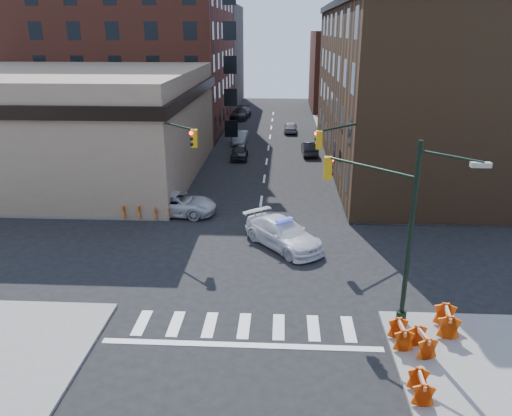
# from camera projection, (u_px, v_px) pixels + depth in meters

# --- Properties ---
(ground) EXTENTS (140.00, 140.00, 0.00)m
(ground) POSITION_uv_depth(u_px,v_px,m) (253.00, 259.00, 28.02)
(ground) COLOR black
(ground) RESTS_ON ground
(sidewalk_nw) EXTENTS (34.00, 54.50, 0.15)m
(sidewalk_nw) POSITION_uv_depth(u_px,v_px,m) (79.00, 136.00, 59.96)
(sidewalk_nw) COLOR gray
(sidewalk_nw) RESTS_ON ground
(sidewalk_ne) EXTENTS (34.00, 54.50, 0.15)m
(sidewalk_ne) POSITION_uv_depth(u_px,v_px,m) (468.00, 141.00, 57.63)
(sidewalk_ne) COLOR gray
(sidewalk_ne) RESTS_ON ground
(bank_building) EXTENTS (22.00, 22.00, 9.00)m
(bank_building) POSITION_uv_depth(u_px,v_px,m) (68.00, 124.00, 42.89)
(bank_building) COLOR #927D60
(bank_building) RESTS_ON ground
(apartment_block) EXTENTS (25.00, 25.00, 24.00)m
(apartment_block) POSITION_uv_depth(u_px,v_px,m) (125.00, 31.00, 62.54)
(apartment_block) COLOR brown
(apartment_block) RESTS_ON ground
(commercial_row_ne) EXTENTS (14.00, 34.00, 14.00)m
(commercial_row_ne) POSITION_uv_depth(u_px,v_px,m) (407.00, 89.00, 46.17)
(commercial_row_ne) COLOR #4C331E
(commercial_row_ne) RESTS_ON ground
(filler_nw) EXTENTS (20.00, 18.00, 16.00)m
(filler_nw) POSITION_uv_depth(u_px,v_px,m) (181.00, 56.00, 84.45)
(filler_nw) COLOR brown
(filler_nw) RESTS_ON ground
(filler_ne) EXTENTS (16.00, 16.00, 12.00)m
(filler_ne) POSITION_uv_depth(u_px,v_px,m) (362.00, 71.00, 79.83)
(filler_ne) COLOR brown
(filler_ne) RESTS_ON ground
(signal_pole_se) EXTENTS (5.40, 5.27, 8.00)m
(signal_pole_se) POSITION_uv_depth(u_px,v_px,m) (388.00, 219.00, 20.97)
(signal_pole_se) COLOR black
(signal_pole_se) RESTS_ON sidewalk_se
(signal_pole_nw) EXTENTS (3.58, 3.67, 8.00)m
(signal_pole_nw) POSITION_uv_depth(u_px,v_px,m) (167.00, 159.00, 31.88)
(signal_pole_nw) COLOR black
(signal_pole_nw) RESTS_ON sidewalk_nw
(signal_pole_ne) EXTENTS (3.67, 3.58, 8.00)m
(signal_pole_ne) POSITION_uv_depth(u_px,v_px,m) (351.00, 161.00, 31.30)
(signal_pole_ne) COLOR black
(signal_pole_ne) RESTS_ON sidewalk_ne
(tree_ne_near) EXTENTS (3.00, 3.00, 4.85)m
(tree_ne_near) POSITION_uv_depth(u_px,v_px,m) (341.00, 120.00, 50.92)
(tree_ne_near) COLOR black
(tree_ne_near) RESTS_ON sidewalk_ne
(tree_ne_far) EXTENTS (3.00, 3.00, 4.85)m
(tree_ne_far) POSITION_uv_depth(u_px,v_px,m) (334.00, 108.00, 58.44)
(tree_ne_far) COLOR black
(tree_ne_far) RESTS_ON sidewalk_ne
(police_car) EXTENTS (5.32, 5.84, 1.64)m
(police_car) POSITION_uv_depth(u_px,v_px,m) (283.00, 234.00, 29.31)
(police_car) COLOR white
(police_car) RESTS_ON ground
(pickup) EXTENTS (5.87, 3.17, 1.56)m
(pickup) POSITION_uv_depth(u_px,v_px,m) (176.00, 203.00, 34.55)
(pickup) COLOR silver
(pickup) RESTS_ON ground
(parked_car_wnear) EXTENTS (1.75, 4.11, 1.39)m
(parked_car_wnear) POSITION_uv_depth(u_px,v_px,m) (239.00, 152.00, 49.54)
(parked_car_wnear) COLOR black
(parked_car_wnear) RESTS_ON ground
(parked_car_wfar) EXTENTS (1.56, 4.14, 1.35)m
(parked_car_wfar) POSITION_uv_depth(u_px,v_px,m) (240.00, 138.00, 56.28)
(parked_car_wfar) COLOR gray
(parked_car_wfar) RESTS_ON ground
(parked_car_wdeep) EXTENTS (2.93, 5.83, 1.62)m
(parked_car_wdeep) POSITION_uv_depth(u_px,v_px,m) (241.00, 113.00, 71.87)
(parked_car_wdeep) COLOR black
(parked_car_wdeep) RESTS_ON ground
(parked_car_enear) EXTENTS (1.66, 4.29, 1.39)m
(parked_car_enear) POSITION_uv_depth(u_px,v_px,m) (309.00, 148.00, 51.08)
(parked_car_enear) COLOR black
(parked_car_enear) RESTS_ON ground
(parked_car_efar) EXTENTS (1.69, 4.02, 1.36)m
(parked_car_efar) POSITION_uv_depth(u_px,v_px,m) (291.00, 127.00, 62.33)
(parked_car_efar) COLOR gray
(parked_car_efar) RESTS_ON ground
(pedestrian_a) EXTENTS (0.73, 0.62, 1.70)m
(pedestrian_a) POSITION_uv_depth(u_px,v_px,m) (164.00, 193.00, 36.00)
(pedestrian_a) COLOR black
(pedestrian_a) RESTS_ON sidewalk_nw
(pedestrian_b) EXTENTS (0.86, 0.73, 1.55)m
(pedestrian_b) POSITION_uv_depth(u_px,v_px,m) (138.00, 205.00, 33.77)
(pedestrian_b) COLOR black
(pedestrian_b) RESTS_ON sidewalk_nw
(pedestrian_c) EXTENTS (1.17, 0.62, 1.91)m
(pedestrian_c) POSITION_uv_depth(u_px,v_px,m) (100.00, 193.00, 35.80)
(pedestrian_c) COLOR #1F252F
(pedestrian_c) RESTS_ON sidewalk_nw
(barrel_road) EXTENTS (0.64, 0.64, 0.88)m
(barrel_road) POSITION_uv_depth(u_px,v_px,m) (298.00, 233.00, 30.39)
(barrel_road) COLOR red
(barrel_road) RESTS_ON ground
(barrel_bank) EXTENTS (0.71, 0.71, 1.01)m
(barrel_bank) POSITION_uv_depth(u_px,v_px,m) (178.00, 210.00, 34.04)
(barrel_bank) COLOR #BF4908
(barrel_bank) RESTS_ON ground
(barricade_se_a) EXTENTS (0.66, 1.23, 0.91)m
(barricade_se_a) POSITION_uv_depth(u_px,v_px,m) (401.00, 335.00, 19.98)
(barricade_se_a) COLOR #C34209
(barricade_se_a) RESTS_ON sidewalk_se
(barricade_se_b) EXTENTS (0.86, 1.45, 1.03)m
(barricade_se_b) POSITION_uv_depth(u_px,v_px,m) (447.00, 321.00, 20.79)
(barricade_se_b) COLOR orange
(barricade_se_b) RESTS_ON sidewalk_se
(barricade_se_c) EXTENTS (0.82, 1.29, 0.89)m
(barricade_se_c) POSITION_uv_depth(u_px,v_px,m) (422.00, 343.00, 19.47)
(barricade_se_c) COLOR #D14009
(barricade_se_c) RESTS_ON sidewalk_se
(barricade_se_d) EXTENTS (0.62, 1.17, 0.86)m
(barricade_se_d) POSITION_uv_depth(u_px,v_px,m) (421.00, 387.00, 17.07)
(barricade_se_d) COLOR orange
(barricade_se_d) RESTS_ON sidewalk_se
(barricade_nw_a) EXTENTS (1.23, 0.80, 0.85)m
(barricade_nw_a) POSITION_uv_depth(u_px,v_px,m) (162.00, 212.00, 33.52)
(barricade_nw_a) COLOR #C63509
(barricade_nw_a) RESTS_ON sidewalk_nw
(barricade_nw_b) EXTENTS (1.40, 0.75, 1.02)m
(barricade_nw_b) POSITION_uv_depth(u_px,v_px,m) (133.00, 210.00, 33.59)
(barricade_nw_b) COLOR #D65A0A
(barricade_nw_b) RESTS_ON sidewalk_nw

